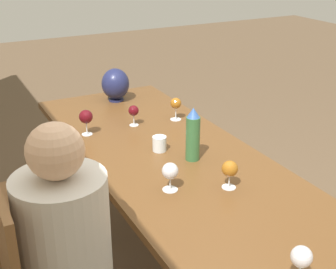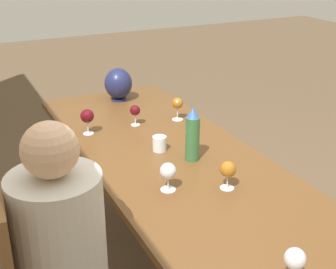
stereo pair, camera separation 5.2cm
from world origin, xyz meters
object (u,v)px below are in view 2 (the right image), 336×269
(water_bottle, at_px, (192,135))
(wine_glass_5, at_px, (228,170))
(wine_glass_3, at_px, (87,116))
(wine_glass_2, at_px, (168,172))
(vase, at_px, (118,84))
(person_near, at_px, (66,262))
(wine_glass_4, at_px, (178,104))
(wine_glass_6, at_px, (135,111))
(water_tumbler, at_px, (159,144))
(chair_far, at_px, (7,188))
(wine_glass_0, at_px, (295,260))

(water_bottle, xyz_separation_m, wine_glass_5, (-0.33, -0.00, -0.04))
(wine_glass_3, bearing_deg, wine_glass_2, -170.56)
(vase, distance_m, wine_glass_3, 0.62)
(water_bottle, xyz_separation_m, person_near, (-0.45, 0.79, -0.20))
(wine_glass_2, bearing_deg, wine_glass_4, -29.95)
(wine_glass_6, height_order, person_near, person_near)
(water_tumbler, bearing_deg, wine_glass_2, 160.11)
(chair_far, relative_size, person_near, 0.83)
(water_bottle, distance_m, wine_glass_3, 0.68)
(water_bottle, relative_size, wine_glass_4, 1.97)
(wine_glass_3, relative_size, wine_glass_5, 1.11)
(vase, height_order, wine_glass_3, vase)
(person_near, bearing_deg, vase, -27.47)
(water_bottle, xyz_separation_m, vase, (1.06, 0.01, -0.02))
(wine_glass_0, height_order, wine_glass_4, wine_glass_0)
(water_bottle, bearing_deg, person_near, 119.49)
(person_near, bearing_deg, wine_glass_5, -81.96)
(water_bottle, distance_m, person_near, 0.93)
(wine_glass_3, bearing_deg, water_bottle, -145.97)
(water_tumbler, relative_size, wine_glass_3, 0.54)
(wine_glass_6, bearing_deg, water_tumbler, 176.64)
(water_bottle, xyz_separation_m, water_tumbler, (0.17, 0.11, -0.10))
(wine_glass_3, relative_size, person_near, 0.12)
(water_tumbler, bearing_deg, wine_glass_6, -3.36)
(wine_glass_0, bearing_deg, water_tumbler, -2.79)
(vase, relative_size, chair_far, 0.22)
(wine_glass_2, height_order, wine_glass_6, wine_glass_2)
(vase, relative_size, wine_glass_2, 1.69)
(wine_glass_0, height_order, person_near, person_near)
(wine_glass_3, xyz_separation_m, wine_glass_4, (-0.03, -0.57, -0.00))
(wine_glass_4, relative_size, wine_glass_5, 1.06)
(wine_glass_0, relative_size, wine_glass_6, 1.16)
(vase, bearing_deg, wine_glass_4, -159.12)
(water_tumbler, xyz_separation_m, wine_glass_0, (-1.15, 0.06, 0.07))
(wine_glass_2, xyz_separation_m, wine_glass_5, (-0.11, -0.25, 0.00))
(wine_glass_3, distance_m, wine_glass_6, 0.30)
(vase, bearing_deg, wine_glass_2, 169.27)
(vase, height_order, wine_glass_2, vase)
(water_bottle, bearing_deg, wine_glass_3, 34.03)
(vase, xyz_separation_m, wine_glass_4, (-0.52, -0.20, -0.01))
(water_tumbler, distance_m, chair_far, 0.86)
(vase, bearing_deg, person_near, 152.53)
(wine_glass_2, xyz_separation_m, person_near, (-0.22, 0.54, -0.16))
(wine_glass_3, distance_m, wine_glass_5, 0.98)
(water_bottle, bearing_deg, wine_glass_6, 8.15)
(vase, distance_m, wine_glass_0, 2.04)
(wine_glass_6, relative_size, person_near, 0.10)
(water_tumbler, bearing_deg, water_bottle, -148.71)
(wine_glass_5, relative_size, person_near, 0.11)
(water_tumbler, relative_size, person_near, 0.07)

